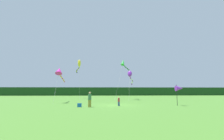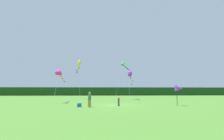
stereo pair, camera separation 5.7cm
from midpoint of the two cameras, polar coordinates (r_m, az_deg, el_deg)
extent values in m
plane|color=#4C842D|center=(20.40, 0.90, -12.48)|extent=(120.00, 120.00, 0.00)
cube|color=#193D19|center=(65.29, -1.99, -7.66)|extent=(108.00, 3.41, 3.23)
cylinder|color=olive|center=(18.15, -8.39, -11.76)|extent=(0.17, 0.17, 0.80)
cylinder|color=olive|center=(18.13, -7.80, -11.77)|extent=(0.17, 0.17, 0.80)
cylinder|color=#3F724C|center=(18.10, -8.05, -9.51)|extent=(0.37, 0.37, 0.63)
sphere|color=tan|center=(18.09, -8.03, -8.15)|extent=(0.23, 0.23, 0.23)
cylinder|color=#334C8C|center=(19.16, 2.19, -12.03)|extent=(0.11, 0.11, 0.51)
cylinder|color=#334C8C|center=(19.17, 2.55, -12.03)|extent=(0.11, 0.11, 0.51)
cylinder|color=#B23338|center=(19.13, 2.36, -10.65)|extent=(0.24, 0.24, 0.41)
sphere|color=tan|center=(19.12, 2.36, -9.82)|extent=(0.15, 0.15, 0.15)
cube|color=#1959B2|center=(18.47, -11.64, -12.21)|extent=(0.44, 0.31, 0.41)
cylinder|color=black|center=(21.37, 22.11, -8.30)|extent=(0.06, 0.06, 2.54)
cone|color=purple|center=(21.52, 22.85, -6.08)|extent=(0.90, 0.70, 0.70)
cylinder|color=#B2B2B2|center=(24.62, -19.40, -5.52)|extent=(0.14, 2.74, 4.90)
cone|color=#E026B2|center=(26.12, -18.47, -0.26)|extent=(1.11, 1.46, 1.41)
cylinder|color=#E026B2|center=(26.28, -18.43, -1.35)|extent=(0.24, 0.51, 0.33)
cylinder|color=yellow|center=(26.68, -18.20, -1.71)|extent=(0.25, 0.50, 0.30)
cylinder|color=#E026B2|center=(27.08, -17.92, -2.05)|extent=(0.22, 0.50, 0.32)
cylinder|color=yellow|center=(27.48, -17.72, -2.42)|extent=(0.23, 0.51, 0.33)
cylinder|color=#E026B2|center=(27.88, -17.48, -2.78)|extent=(0.27, 0.51, 0.32)
cylinder|color=yellow|center=(28.28, -17.24, -3.08)|extent=(0.23, 0.48, 0.28)
cylinder|color=#E026B2|center=(28.70, -17.07, -3.33)|extent=(0.21, 0.48, 0.30)
cylinder|color=yellow|center=(29.11, -16.92, -3.61)|extent=(0.24, 0.50, 0.31)
cylinder|color=#E026B2|center=(29.53, -16.77, -3.93)|extent=(0.20, 0.50, 0.34)
cylinder|color=#B2B2B2|center=(35.30, -11.64, -3.72)|extent=(0.62, 2.39, 8.04)
ellipsoid|color=yellow|center=(36.98, -11.67, 2.38)|extent=(0.86, 1.08, 1.81)
cylinder|color=yellow|center=(37.29, -11.67, 1.13)|extent=(0.29, 0.92, 0.32)
cylinder|color=black|center=(38.13, -11.79, 0.77)|extent=(0.50, 0.91, 0.31)
cylinder|color=yellow|center=(38.97, -12.06, 0.40)|extent=(0.51, 0.93, 0.36)
cylinder|color=black|center=(39.79, -12.36, 0.03)|extent=(0.55, 0.91, 0.33)
cylinder|color=yellow|center=(40.63, -12.58, -0.31)|extent=(0.41, 0.93, 0.33)
cylinder|color=black|center=(41.47, -12.54, -0.74)|extent=(0.20, 0.94, 0.47)
cylinder|color=#B2B2B2|center=(31.93, 2.56, -3.55)|extent=(2.14, 4.30, 7.96)
cone|color=green|center=(34.66, 3.90, 2.77)|extent=(1.27, 1.54, 1.56)
cylinder|color=green|center=(34.76, 4.07, 1.75)|extent=(0.43, 0.53, 0.29)
cylinder|color=black|center=(35.17, 4.34, 1.52)|extent=(0.39, 0.52, 0.25)
cylinder|color=green|center=(35.59, 4.59, 1.28)|extent=(0.42, 0.54, 0.31)
cylinder|color=black|center=(36.00, 4.84, 1.02)|extent=(0.40, 0.53, 0.28)
cylinder|color=green|center=(36.41, 5.09, 0.77)|extent=(0.41, 0.54, 0.31)
cylinder|color=black|center=(36.81, 5.39, 0.54)|extent=(0.46, 0.50, 0.26)
cylinder|color=green|center=(37.20, 5.67, 0.29)|extent=(0.40, 0.56, 0.34)
cylinder|color=black|center=(37.61, 5.94, 0.05)|extent=(0.46, 0.50, 0.25)
cylinder|color=#B2B2B2|center=(30.58, 6.17, -5.90)|extent=(0.78, 3.03, 5.24)
ellipsoid|color=purple|center=(32.30, 6.34, -1.33)|extent=(1.06, 1.15, 1.40)
cylinder|color=purple|center=(32.82, 6.52, -2.64)|extent=(0.59, 1.25, 0.56)
cylinder|color=white|center=(33.95, 6.97, -3.31)|extent=(0.73, 1.19, 0.43)
cylinder|color=purple|center=(35.10, 7.30, -3.79)|extent=(0.48, 1.23, 0.39)
cylinder|color=white|center=(36.27, 7.18, -4.30)|extent=(0.20, 1.24, 0.50)
cylinder|color=purple|center=(37.43, 7.04, -4.92)|extent=(0.44, 1.27, 0.56)
camera|label=1|loc=(0.03, -90.06, 0.01)|focal=25.56mm
camera|label=2|loc=(0.03, 89.94, -0.01)|focal=25.56mm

